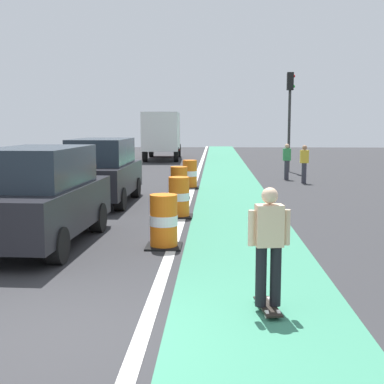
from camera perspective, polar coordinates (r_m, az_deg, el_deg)
ground_plane at (r=6.63m, az=-13.62°, el=-15.20°), size 100.00×100.00×0.00m
bike_lane_strip at (r=18.06m, az=4.48°, el=-0.63°), size 2.50×80.00×0.01m
lane_divider_stripe at (r=18.07m, az=-0.28°, el=-0.60°), size 0.20×80.00×0.01m
skateboarder_on_lane at (r=7.16m, az=8.26°, el=-5.69°), size 0.56×0.82×1.69m
parked_suv_nearest at (r=11.35m, az=-16.01°, el=-0.41°), size 2.05×4.67×2.04m
parked_suv_second at (r=16.92m, az=-9.63°, el=2.27°), size 1.95×4.61×2.04m
traffic_barrel_front at (r=10.82m, az=-3.06°, el=-3.21°), size 0.73×0.73×1.09m
traffic_barrel_mid at (r=14.28m, az=-1.41°, el=-0.60°), size 0.73×0.73×1.09m
traffic_barrel_back at (r=17.66m, az=-1.41°, el=0.94°), size 0.73×0.73×1.09m
traffic_barrel_far at (r=20.75m, az=-0.24°, el=1.91°), size 0.73×0.73×1.09m
delivery_truck_down_block at (r=37.09m, az=-3.19°, el=6.37°), size 2.59×7.68×3.23m
traffic_light_corner at (r=28.12m, az=10.47°, el=9.29°), size 0.41×0.32×5.10m
pedestrian_crossing at (r=24.12m, az=10.15°, el=3.36°), size 0.34×0.20×1.61m
pedestrian_waiting at (r=22.77m, az=11.97°, el=3.08°), size 0.34×0.20×1.61m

